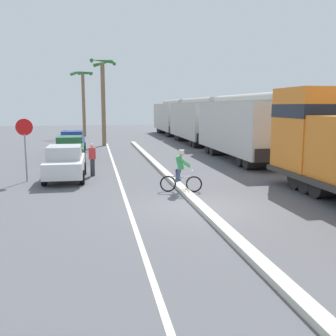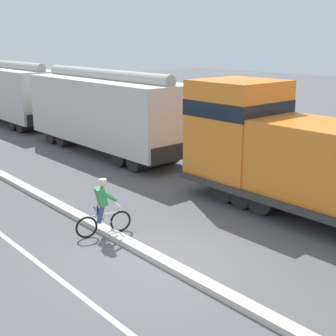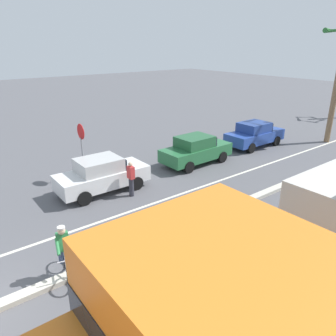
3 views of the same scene
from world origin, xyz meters
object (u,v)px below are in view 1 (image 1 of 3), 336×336
hopper_car_lead (242,128)px  hopper_car_middle (196,121)px  palm_tree_far (83,89)px  parked_car_green (70,149)px  pedestrian_by_cars (92,159)px  parked_car_blue (73,142)px  palm_tree_near (103,86)px  hopper_car_trailing (172,117)px  parked_car_white (65,163)px  stop_sign (25,138)px  cyclist (181,172)px

hopper_car_lead → hopper_car_middle: size_ratio=1.00×
palm_tree_far → hopper_car_lead: bearing=-64.9°
hopper_car_middle → parked_car_green: 15.24m
hopper_car_lead → parked_car_green: size_ratio=2.50×
hopper_car_lead → parked_car_green: 10.89m
pedestrian_by_cars → parked_car_green: bearing=105.1°
parked_car_green → parked_car_blue: bearing=91.3°
palm_tree_near → hopper_car_middle: bearing=3.7°
hopper_car_trailing → palm_tree_far: (-10.41, -0.93, 3.25)m
parked_car_white → parked_car_green: bearing=91.2°
parked_car_blue → pedestrian_by_cars: bearing=-81.8°
hopper_car_middle → palm_tree_near: 9.01m
hopper_car_middle → parked_car_white: bearing=-122.7°
palm_tree_far → pedestrian_by_cars: 26.89m
parked_car_blue → hopper_car_middle: bearing=26.3°
stop_sign → palm_tree_near: 16.93m
cyclist → pedestrian_by_cars: bearing=128.6°
hopper_car_trailing → parked_car_blue: hopper_car_trailing is taller
hopper_car_middle → palm_tree_far: palm_tree_far is taller
hopper_car_trailing → parked_car_green: hopper_car_trailing is taller
hopper_car_lead → cyclist: size_ratio=6.18×
hopper_car_lead → stop_sign: bearing=-157.6°
hopper_car_trailing → palm_tree_far: bearing=-174.9°
hopper_car_trailing → parked_car_green: (-10.78, -22.30, -1.26)m
hopper_car_middle → palm_tree_far: size_ratio=1.42×
hopper_car_trailing → parked_car_white: 30.18m
cyclist → parked_car_blue: bearing=108.7°
hopper_car_middle → palm_tree_far: bearing=134.3°
palm_tree_far → cyclist: bearing=-81.7°
parked_car_blue → palm_tree_near: 6.95m
cyclist → stop_sign: size_ratio=0.60×
cyclist → palm_tree_far: bearing=98.3°
parked_car_white → pedestrian_by_cars: 1.48m
parked_car_blue → hopper_car_lead: bearing=-29.7°
pedestrian_by_cars → parked_car_blue: bearing=98.2°
parked_car_blue → stop_sign: size_ratio=1.46×
hopper_car_trailing → parked_car_blue: size_ratio=2.52×
stop_sign → palm_tree_far: (1.97, 27.39, 3.30)m
hopper_car_lead → hopper_car_trailing: (0.00, 23.20, 0.00)m
parked_car_green → cyclist: 10.70m
parked_car_green → cyclist: (4.89, -9.52, 0.00)m
palm_tree_near → pedestrian_by_cars: bearing=-93.6°
parked_car_white → pedestrian_by_cars: same height
hopper_car_lead → pedestrian_by_cars: size_ratio=6.54×
stop_sign → palm_tree_near: size_ratio=0.38×
hopper_car_lead → hopper_car_middle: same height
palm_tree_near → cyclist: bearing=-82.6°
hopper_car_trailing → pedestrian_by_cars: size_ratio=6.54×
hopper_car_middle → parked_car_blue: size_ratio=2.52×
cyclist → stop_sign: 7.47m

